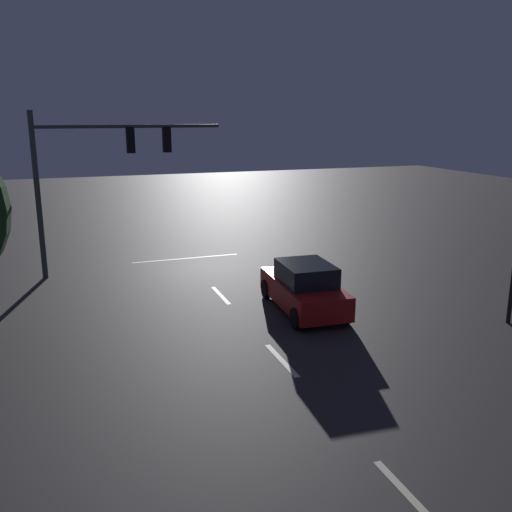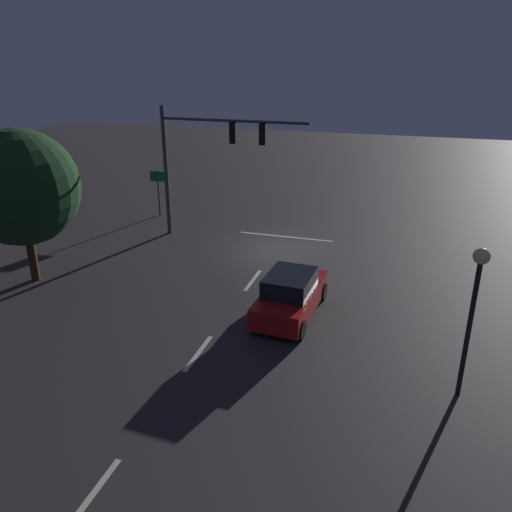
% 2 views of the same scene
% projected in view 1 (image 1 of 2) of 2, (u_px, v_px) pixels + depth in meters
% --- Properties ---
extents(ground_plane, '(80.00, 80.00, 0.00)m').
position_uv_depth(ground_plane, '(195.00, 268.00, 24.42)').
color(ground_plane, '#2D2B2B').
extents(traffic_signal_assembly, '(7.59, 0.47, 6.70)m').
position_uv_depth(traffic_signal_assembly, '(98.00, 162.00, 22.64)').
color(traffic_signal_assembly, '#383A3D').
rests_on(traffic_signal_assembly, ground_plane).
extents(lane_dash_far, '(0.16, 2.20, 0.01)m').
position_uv_depth(lane_dash_far, '(221.00, 295.00, 20.77)').
color(lane_dash_far, beige).
rests_on(lane_dash_far, ground_plane).
extents(lane_dash_mid, '(0.16, 2.20, 0.01)m').
position_uv_depth(lane_dash_mid, '(281.00, 360.00, 15.29)').
color(lane_dash_mid, beige).
rests_on(lane_dash_mid, ground_plane).
extents(lane_dash_near, '(0.16, 2.20, 0.01)m').
position_uv_depth(lane_dash_near, '(410.00, 497.00, 9.81)').
color(lane_dash_near, beige).
rests_on(lane_dash_near, ground_plane).
extents(stop_bar, '(5.00, 0.16, 0.01)m').
position_uv_depth(stop_bar, '(186.00, 258.00, 26.10)').
color(stop_bar, beige).
rests_on(stop_bar, ground_plane).
extents(car_approaching, '(2.13, 4.46, 1.70)m').
position_uv_depth(car_approaching, '(304.00, 288.00, 19.01)').
color(car_approaching, maroon).
rests_on(car_approaching, ground_plane).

